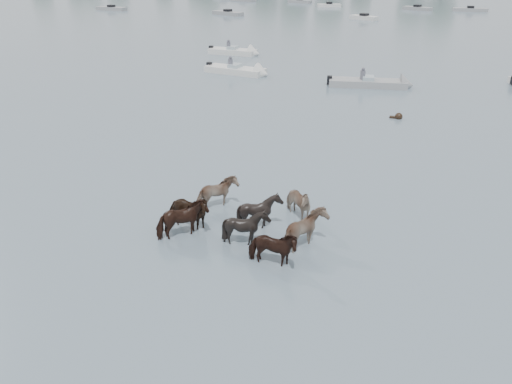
% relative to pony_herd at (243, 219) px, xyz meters
% --- Properties ---
extents(ground, '(400.00, 400.00, 0.00)m').
position_rel_pony_herd_xyz_m(ground, '(1.37, -1.22, -0.57)').
color(ground, '#4A5A6A').
rests_on(ground, ground).
extents(pony_herd, '(5.58, 4.42, 1.43)m').
position_rel_pony_herd_xyz_m(pony_herd, '(0.00, 0.00, 0.00)').
color(pony_herd, black).
rests_on(pony_herd, ground).
extents(swimming_pony, '(0.72, 0.44, 0.44)m').
position_rel_pony_herd_xyz_m(swimming_pony, '(3.51, 15.22, -0.47)').
color(swimming_pony, black).
rests_on(swimming_pony, ground).
extents(motorboat_a, '(5.55, 2.29, 1.92)m').
position_rel_pony_herd_xyz_m(motorboat_a, '(-9.06, 23.03, -0.34)').
color(motorboat_a, silver).
rests_on(motorboat_a, ground).
extents(motorboat_b, '(6.11, 2.68, 1.92)m').
position_rel_pony_herd_xyz_m(motorboat_b, '(1.45, 22.55, -0.34)').
color(motorboat_b, gray).
rests_on(motorboat_b, ground).
extents(motorboat_f, '(5.07, 1.62, 1.92)m').
position_rel_pony_herd_xyz_m(motorboat_f, '(-12.49, 30.77, -0.34)').
color(motorboat_f, silver).
rests_on(motorboat_f, ground).
extents(distant_flotilla, '(104.99, 29.38, 0.93)m').
position_rel_pony_herd_xyz_m(distant_flotilla, '(1.88, 75.52, -0.31)').
color(distant_flotilla, gray).
rests_on(distant_flotilla, ground).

